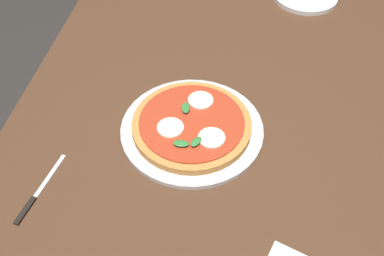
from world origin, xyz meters
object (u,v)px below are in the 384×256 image
dining_table (211,146)px  pizza (192,124)px  knife (35,197)px  serving_tray (192,129)px

dining_table → pizza: size_ratio=5.22×
pizza → knife: (-0.23, 0.29, -0.02)m
serving_tray → knife: bearing=128.4°
dining_table → serving_tray: size_ratio=4.34×
dining_table → serving_tray: 0.12m
serving_tray → pizza: 0.02m
dining_table → knife: knife is taller
serving_tray → knife: (-0.23, 0.29, -0.00)m
dining_table → knife: size_ratio=7.87×
dining_table → knife: 0.44m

